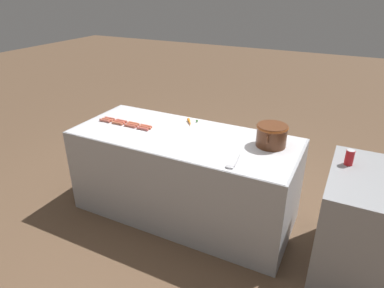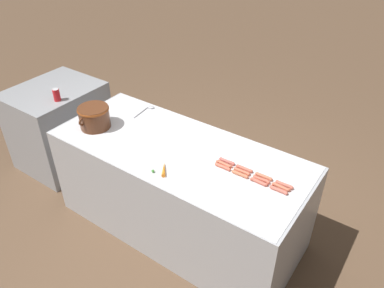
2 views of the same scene
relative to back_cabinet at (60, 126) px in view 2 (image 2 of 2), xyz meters
The scene contains 19 objects.
ground_plane 1.77m from the back_cabinet, 92.65° to the right, with size 20.00×20.00×0.00m, color brown.
griddle_counter 1.71m from the back_cabinet, 92.65° to the right, with size 0.92×2.18×0.89m.
back_cabinet is the anchor object (origin of this frame).
hot_dog_0 2.63m from the back_cabinet, 91.95° to the right, with size 0.03×0.14×0.03m.
hot_dog_1 2.48m from the back_cabinet, 92.09° to the right, with size 0.03×0.14×0.03m.
hot_dog_2 2.33m from the back_cabinet, 92.26° to the right, with size 0.03×0.14×0.03m.
hot_dog_3 2.18m from the back_cabinet, 92.36° to the right, with size 0.03×0.14×0.03m.
hot_dog_4 2.63m from the back_cabinet, 91.08° to the right, with size 0.03×0.14×0.03m.
hot_dog_5 2.48m from the back_cabinet, 91.26° to the right, with size 0.03×0.14×0.03m.
hot_dog_6 2.32m from the back_cabinet, 91.34° to the right, with size 0.03×0.14×0.03m.
hot_dog_7 2.17m from the back_cabinet, 91.42° to the right, with size 0.03×0.14×0.03m.
hot_dog_8 2.64m from the back_cabinet, 90.30° to the right, with size 0.03×0.14×0.03m.
hot_dog_9 2.48m from the back_cabinet, 90.33° to the right, with size 0.03×0.14×0.03m.
hot_dog_10 2.32m from the back_cabinet, 90.37° to the right, with size 0.03×0.14×0.03m.
hot_dog_11 2.17m from the back_cabinet, 90.32° to the right, with size 0.03×0.14×0.03m.
bean_pot 1.08m from the back_cabinet, 104.14° to the right, with size 0.34×0.27×0.20m.
serving_spoon 1.20m from the back_cabinet, 76.07° to the right, with size 0.27×0.08×0.02m.
carrot 1.87m from the back_cabinet, 101.69° to the right, with size 0.16×0.13×0.03m.
soda_can 0.59m from the back_cabinet, 115.60° to the right, with size 0.07×0.07×0.13m.
Camera 2 is at (-1.98, -1.52, 2.67)m, focal length 35.18 mm.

